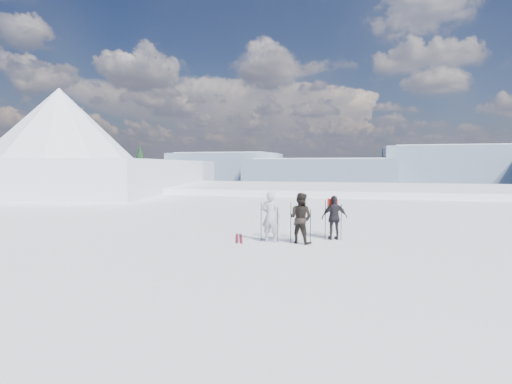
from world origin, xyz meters
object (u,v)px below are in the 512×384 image
skier_pack (334,218)px  skis_loose (239,238)px  skier_dark (300,218)px  skier_grey (271,217)px

skier_pack → skis_loose: size_ratio=0.92×
skier_dark → skis_loose: skier_dark is taller
skier_grey → skier_pack: bearing=-149.9°
skier_dark → skis_loose: bearing=13.0°
skier_grey → skier_dark: 1.00m
skier_grey → skier_pack: 2.24m
skier_grey → skier_pack: (2.04, 0.93, -0.09)m
skier_pack → skier_grey: bearing=5.4°
skier_grey → skis_loose: (-1.18, 0.29, -0.83)m
skier_dark → skis_loose: (-2.18, 0.27, -0.82)m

